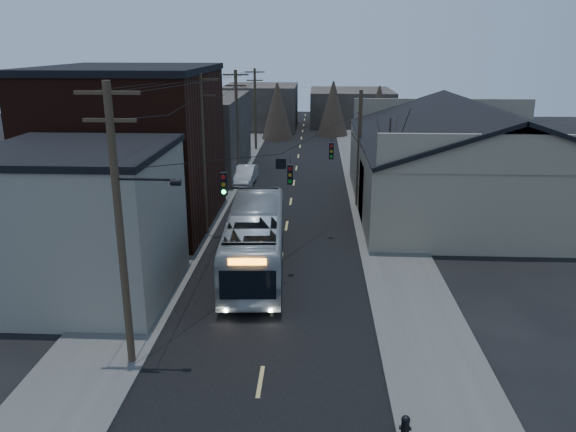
{
  "coord_description": "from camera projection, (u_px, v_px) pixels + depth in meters",
  "views": [
    {
      "loc": [
        1.87,
        -15.43,
        11.66
      ],
      "look_at": [
        0.47,
        12.55,
        3.0
      ],
      "focal_mm": 35.0,
      "sensor_mm": 36.0,
      "label": 1
    }
  ],
  "objects": [
    {
      "name": "building_far_left",
      "position": [
        261.0,
        107.0,
        79.68
      ],
      "size": [
        10.0,
        12.0,
        6.0
      ],
      "primitive_type": "cube",
      "color": "#2D2924",
      "rests_on": "ground"
    },
    {
      "name": "sidewalk_right",
      "position": [
        371.0,
        189.0,
        46.56
      ],
      "size": [
        4.0,
        110.0,
        0.12
      ],
      "primitive_type": "cube",
      "color": "#474744",
      "rests_on": "ground"
    },
    {
      "name": "utility_lines",
      "position": [
        246.0,
        141.0,
        39.98
      ],
      "size": [
        11.24,
        45.28,
        10.5
      ],
      "color": "#382B1E",
      "rests_on": "ground"
    },
    {
      "name": "sidewalk_left",
      "position": [
        216.0,
        187.0,
        47.18
      ],
      "size": [
        4.0,
        110.0,
        0.12
      ],
      "primitive_type": "cube",
      "color": "#474744",
      "rests_on": "ground"
    },
    {
      "name": "bare_tree",
      "position": [
        388.0,
        174.0,
        35.97
      ],
      "size": [
        0.4,
        0.4,
        7.2
      ],
      "primitive_type": "cone",
      "color": "black",
      "rests_on": "ground"
    },
    {
      "name": "building_far_right",
      "position": [
        351.0,
        107.0,
        83.98
      ],
      "size": [
        12.0,
        14.0,
        5.0
      ],
      "primitive_type": "cube",
      "color": "#2D2924",
      "rests_on": "ground"
    },
    {
      "name": "building_clapboard",
      "position": [
        82.0,
        225.0,
        26.25
      ],
      "size": [
        8.0,
        8.0,
        7.0
      ],
      "primitive_type": "cube",
      "color": "slate",
      "rests_on": "ground"
    },
    {
      "name": "fire_hydrant",
      "position": [
        405.0,
        426.0,
        16.99
      ],
      "size": [
        0.38,
        0.27,
        0.8
      ],
      "rotation": [
        0.0,
        0.0,
        -0.15
      ],
      "color": "black",
      "rests_on": "sidewalk_right"
    },
    {
      "name": "building_left_far",
      "position": [
        194.0,
        135.0,
        52.03
      ],
      "size": [
        9.0,
        14.0,
        7.0
      ],
      "primitive_type": "cube",
      "color": "#2D2924",
      "rests_on": "ground"
    },
    {
      "name": "road_surface",
      "position": [
        293.0,
        189.0,
        46.88
      ],
      "size": [
        9.0,
        110.0,
        0.02
      ],
      "primitive_type": "cube",
      "color": "black",
      "rests_on": "ground"
    },
    {
      "name": "ground",
      "position": [
        254.0,
        417.0,
        18.26
      ],
      "size": [
        160.0,
        160.0,
        0.0
      ],
      "primitive_type": "plane",
      "color": "black",
      "rests_on": "ground"
    },
    {
      "name": "bus",
      "position": [
        255.0,
        239.0,
        29.74
      ],
      "size": [
        3.47,
        12.24,
        3.37
      ],
      "primitive_type": "imported",
      "rotation": [
        0.0,
        0.0,
        3.19
      ],
      "color": "#A4ABB0",
      "rests_on": "ground"
    },
    {
      "name": "building_brick",
      "position": [
        133.0,
        150.0,
        36.35
      ],
      "size": [
        10.0,
        12.0,
        10.0
      ],
      "primitive_type": "cube",
      "color": "black",
      "rests_on": "ground"
    },
    {
      "name": "warehouse",
      "position": [
        469.0,
        172.0,
        40.69
      ],
      "size": [
        16.16,
        20.6,
        7.73
      ],
      "color": "gray",
      "rests_on": "ground"
    },
    {
      "name": "parked_car",
      "position": [
        245.0,
        175.0,
        48.34
      ],
      "size": [
        1.81,
        4.77,
        1.55
      ],
      "primitive_type": "imported",
      "rotation": [
        0.0,
        0.0,
        -0.04
      ],
      "color": "#AFB2B7",
      "rests_on": "ground"
    }
  ]
}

